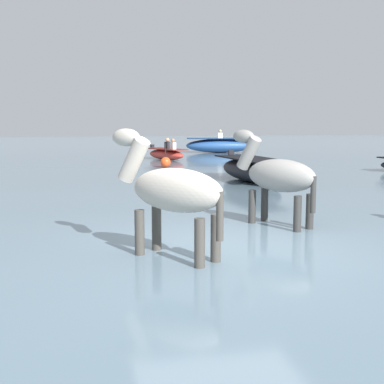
{
  "coord_description": "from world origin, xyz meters",
  "views": [
    {
      "loc": [
        -1.93,
        -6.69,
        2.08
      ],
      "look_at": [
        -0.07,
        2.14,
        0.85
      ],
      "focal_mm": 48.39,
      "sensor_mm": 36.0,
      "label": 1
    }
  ],
  "objects_px": {
    "boat_far_offshore": "(251,169)",
    "boat_far_inshore": "(166,154)",
    "horse_lead_grey": "(277,178)",
    "horse_trailing_pinto": "(172,193)",
    "boat_distant_west": "(220,145)",
    "channel_buoy": "(166,162)"
  },
  "relations": [
    {
      "from": "horse_trailing_pinto",
      "to": "boat_far_offshore",
      "type": "height_order",
      "value": "horse_trailing_pinto"
    },
    {
      "from": "channel_buoy",
      "to": "horse_lead_grey",
      "type": "bearing_deg",
      "value": -89.55
    },
    {
      "from": "horse_trailing_pinto",
      "to": "channel_buoy",
      "type": "relative_size",
      "value": 2.19
    },
    {
      "from": "boat_far_offshore",
      "to": "channel_buoy",
      "type": "xyz_separation_m",
      "value": [
        -1.74,
        4.98,
        -0.14
      ]
    },
    {
      "from": "horse_lead_grey",
      "to": "boat_distant_west",
      "type": "distance_m",
      "value": 20.58
    },
    {
      "from": "horse_lead_grey",
      "to": "boat_distant_west",
      "type": "relative_size",
      "value": 0.48
    },
    {
      "from": "boat_distant_west",
      "to": "channel_buoy",
      "type": "xyz_separation_m",
      "value": [
        -4.5,
        -8.78,
        -0.2
      ]
    },
    {
      "from": "horse_lead_grey",
      "to": "boat_distant_west",
      "type": "height_order",
      "value": "horse_lead_grey"
    },
    {
      "from": "horse_lead_grey",
      "to": "channel_buoy",
      "type": "xyz_separation_m",
      "value": [
        -0.09,
        11.32,
        -0.6
      ]
    },
    {
      "from": "boat_distant_west",
      "to": "boat_far_inshore",
      "type": "bearing_deg",
      "value": -128.4
    },
    {
      "from": "horse_lead_grey",
      "to": "boat_distant_west",
      "type": "bearing_deg",
      "value": 77.63
    },
    {
      "from": "boat_far_inshore",
      "to": "channel_buoy",
      "type": "xyz_separation_m",
      "value": [
        -0.65,
        -3.93,
        -0.07
      ]
    },
    {
      "from": "channel_buoy",
      "to": "boat_distant_west",
      "type": "bearing_deg",
      "value": 62.88
    },
    {
      "from": "boat_far_offshore",
      "to": "horse_lead_grey",
      "type": "bearing_deg",
      "value": -104.58
    },
    {
      "from": "horse_lead_grey",
      "to": "horse_trailing_pinto",
      "type": "height_order",
      "value": "horse_trailing_pinto"
    },
    {
      "from": "boat_far_inshore",
      "to": "horse_lead_grey",
      "type": "bearing_deg",
      "value": -92.12
    },
    {
      "from": "horse_lead_grey",
      "to": "boat_far_inshore",
      "type": "distance_m",
      "value": 15.27
    },
    {
      "from": "boat_far_offshore",
      "to": "channel_buoy",
      "type": "height_order",
      "value": "channel_buoy"
    },
    {
      "from": "horse_lead_grey",
      "to": "boat_far_offshore",
      "type": "relative_size",
      "value": 0.57
    },
    {
      "from": "horse_trailing_pinto",
      "to": "boat_far_inshore",
      "type": "bearing_deg",
      "value": 81.16
    },
    {
      "from": "horse_trailing_pinto",
      "to": "channel_buoy",
      "type": "bearing_deg",
      "value": 81.34
    },
    {
      "from": "boat_far_offshore",
      "to": "boat_far_inshore",
      "type": "relative_size",
      "value": 1.28
    }
  ]
}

